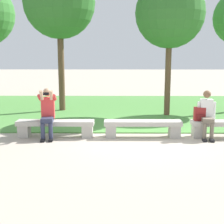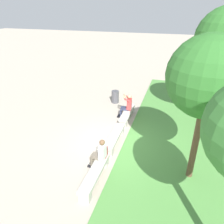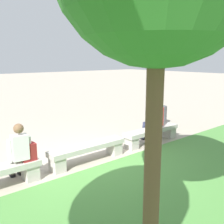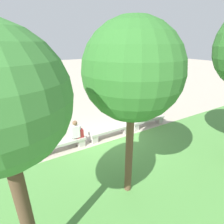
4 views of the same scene
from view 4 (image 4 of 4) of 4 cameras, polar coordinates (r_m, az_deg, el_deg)
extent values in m
plane|color=#B2A593|center=(8.47, -0.60, -8.10)|extent=(80.00, 80.00, 0.00)
cube|color=#518E42|center=(5.93, 23.69, -25.85)|extent=(18.74, 8.00, 0.03)
cube|color=#B7B2A8|center=(9.55, 11.64, -2.34)|extent=(2.07, 0.40, 0.12)
cube|color=#B7B2A8|center=(10.20, 15.13, -2.45)|extent=(0.28, 0.34, 0.33)
cube|color=#B7B2A8|center=(9.14, 7.52, -4.77)|extent=(0.28, 0.34, 0.33)
cube|color=#B7B2A8|center=(8.29, -0.61, -5.77)|extent=(2.07, 0.40, 0.12)
cube|color=#B7B2A8|center=(8.80, 4.23, -5.74)|extent=(0.28, 0.34, 0.33)
cube|color=#B7B2A8|center=(8.06, -5.92, -8.58)|extent=(0.28, 0.34, 0.33)
cube|color=#B7B2A8|center=(7.55, -16.40, -9.73)|extent=(2.07, 0.40, 0.12)
cube|color=#B7B2A8|center=(7.86, -10.16, -9.69)|extent=(0.28, 0.34, 0.33)
cube|color=#B7B2A8|center=(7.57, -22.57, -12.56)|extent=(0.28, 0.34, 0.33)
cube|color=black|center=(10.16, 10.85, -2.99)|extent=(0.12, 0.25, 0.06)
cylinder|color=#2D334C|center=(10.03, 11.22, -2.03)|extent=(0.11, 0.11, 0.42)
cube|color=black|center=(10.03, 10.05, -3.28)|extent=(0.12, 0.25, 0.06)
cylinder|color=#2D334C|center=(9.90, 10.42, -2.31)|extent=(0.11, 0.11, 0.42)
cube|color=#2D334C|center=(9.74, 11.73, -1.08)|extent=(0.34, 0.45, 0.12)
cube|color=#D83838|center=(9.50, 12.87, 0.04)|extent=(0.36, 0.25, 0.56)
sphere|color=tan|center=(9.36, 13.08, 2.43)|extent=(0.22, 0.22, 0.22)
cylinder|color=#D83838|center=(9.60, 13.33, 2.07)|extent=(0.12, 0.32, 0.21)
cylinder|color=tan|center=(9.61, 12.49, 2.68)|extent=(0.09, 0.18, 0.27)
cylinder|color=#D83838|center=(9.32, 11.78, 1.62)|extent=(0.12, 0.32, 0.21)
cylinder|color=tan|center=(9.43, 11.47, 2.40)|extent=(0.12, 0.20, 0.27)
cube|color=black|center=(9.55, 11.74, 2.87)|extent=(0.15, 0.03, 0.08)
cube|color=black|center=(8.24, -11.58, -9.28)|extent=(0.12, 0.23, 0.06)
cylinder|color=#6B6051|center=(8.09, -11.58, -8.21)|extent=(0.10, 0.10, 0.42)
cube|color=black|center=(8.21, -12.81, -9.52)|extent=(0.12, 0.23, 0.06)
cylinder|color=#6B6051|center=(8.06, -12.83, -8.45)|extent=(0.10, 0.10, 0.42)
cube|color=#6B6051|center=(7.79, -12.04, -7.22)|extent=(0.32, 0.42, 0.12)
cube|color=silver|center=(7.47, -11.79, -6.23)|extent=(0.34, 0.23, 0.52)
sphere|color=brown|center=(7.30, -12.02, -3.53)|extent=(0.20, 0.20, 0.20)
cylinder|color=silver|center=(7.55, -10.32, -6.23)|extent=(0.08, 0.08, 0.48)
cylinder|color=silver|center=(7.48, -13.29, -6.78)|extent=(0.08, 0.08, 0.48)
cube|color=maroon|center=(7.59, -10.48, -6.88)|extent=(0.28, 0.20, 0.36)
cube|color=maroon|center=(7.71, -10.73, -7.00)|extent=(0.20, 0.06, 0.16)
torus|color=black|center=(7.50, -10.58, -5.54)|extent=(0.10, 0.02, 0.10)
cylinder|color=#4C3826|center=(3.84, -26.55, -27.25)|extent=(0.23, 0.23, 2.92)
cylinder|color=brown|center=(5.01, 5.64, -12.16)|extent=(0.21, 0.21, 2.88)
sphere|color=#2D6B28|center=(4.20, 6.75, 13.04)|extent=(2.40, 2.40, 2.40)
cylinder|color=#4C4C51|center=(11.58, 14.66, 1.67)|extent=(0.44, 0.44, 0.75)
camera|label=1|loc=(15.30, -13.97, 13.50)|focal=50.00mm
camera|label=2|loc=(5.83, -79.09, 17.07)|focal=35.00mm
camera|label=3|loc=(2.15, -16.36, -31.78)|focal=42.00mm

